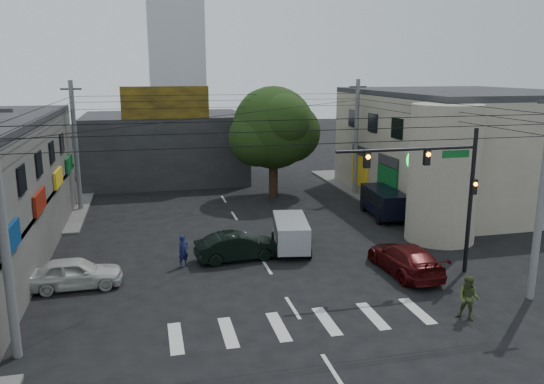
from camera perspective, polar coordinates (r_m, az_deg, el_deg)
name	(u,v)px	position (r m, az deg, el deg)	size (l,w,h in m)	color
ground	(276,281)	(25.70, 0.41, -9.58)	(160.00, 160.00, 0.00)	black
sidewalk_far_right	(425,184)	(48.40, 16.18, 0.79)	(16.00, 16.00, 0.15)	#514F4C
building_right	(462,148)	(43.54, 19.73, 4.48)	(14.00, 18.00, 8.00)	gray
corner_column	(443,174)	(32.32, 17.93, 1.90)	(4.00, 4.00, 8.00)	gray
building_far	(165,147)	(49.55, -11.41, 4.76)	(14.00, 10.00, 6.00)	#232326
billboard	(165,103)	(44.25, -11.40, 9.41)	(7.00, 0.30, 2.60)	olive
street_tree	(273,128)	(41.43, 0.15, 6.90)	(6.40, 6.40, 8.70)	black
traffic_gantry	(441,179)	(26.35, 17.74, 1.35)	(7.10, 0.35, 7.20)	black
utility_pole_near_left	(3,232)	(19.86, -26.95, -3.83)	(0.32, 0.32, 9.20)	#59595B
utility_pole_near_right	(542,197)	(25.18, 27.02, -0.52)	(0.32, 0.32, 9.20)	#59595B
utility_pole_far_left	(76,147)	(39.68, -20.36, 4.55)	(0.32, 0.32, 9.20)	#59595B
utility_pole_far_right	(356,138)	(42.60, 9.04, 5.72)	(0.32, 0.32, 9.20)	#59595B
dark_sedan	(238,247)	(28.28, -3.71, -5.87)	(4.60, 1.97, 1.47)	black
white_compact	(75,273)	(26.35, -20.45, -8.17)	(4.26, 1.75, 1.45)	silver
maroon_sedan	(405,259)	(27.28, 14.10, -6.96)	(2.28, 5.20, 1.49)	#3E0809
silver_minivan	(291,235)	(29.63, 2.03, -4.64)	(2.44, 4.40, 1.79)	#B0B2B9
navy_van	(384,203)	(37.02, 11.93, -1.22)	(2.27, 4.96, 1.93)	black
traffic_officer	(183,251)	(27.60, -9.51, -6.28)	(0.74, 0.67, 1.69)	#131844
pedestrian_olive	(468,298)	(23.08, 20.38, -10.66)	(1.12, 1.13, 1.84)	#3C4A22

